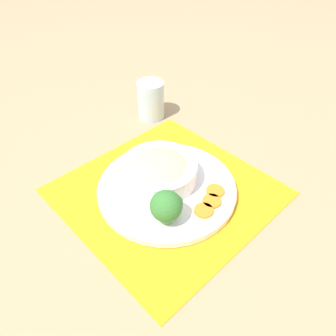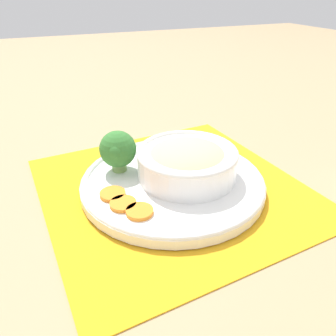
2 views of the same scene
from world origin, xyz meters
name	(u,v)px [view 2 (image 2 of 2)]	position (x,y,z in m)	size (l,w,h in m)	color
ground_plane	(172,188)	(0.00, 0.00, 0.00)	(4.00, 4.00, 0.00)	tan
placemat	(173,187)	(0.00, 0.00, 0.00)	(0.47, 0.46, 0.00)	orange
plate	(173,181)	(0.00, 0.00, 0.02)	(0.32, 0.32, 0.02)	white
bowl	(187,160)	(0.00, -0.03, 0.05)	(0.18, 0.18, 0.06)	white
broccoli_floret	(118,149)	(0.07, 0.08, 0.06)	(0.07, 0.07, 0.08)	#759E51
carrot_slice_near	(113,194)	(-0.01, 0.11, 0.02)	(0.04, 0.04, 0.01)	orange
carrot_slice_middle	(123,204)	(-0.04, 0.10, 0.02)	(0.04, 0.04, 0.01)	orange
carrot_slice_far	(140,211)	(-0.07, 0.08, 0.02)	(0.04, 0.04, 0.01)	orange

